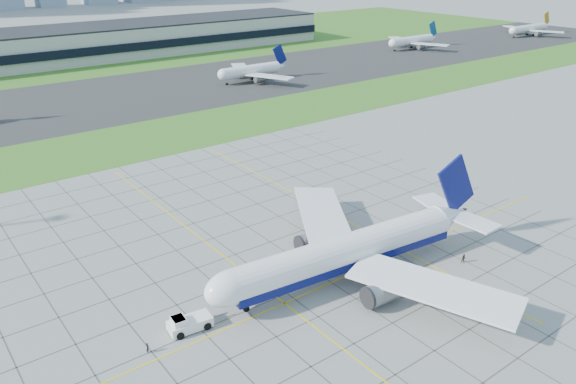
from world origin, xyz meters
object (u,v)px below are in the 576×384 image
Objects in this scene: crew_far at (464,259)px; distant_jet_3 at (413,41)px; distant_jet_4 at (529,28)px; airliner at (348,252)px; distant_jet_2 at (252,70)px; pushback_tug at (188,323)px; crew_near at (148,348)px.

distant_jet_3 is (169.94, 162.06, 3.59)m from crew_far.
distant_jet_3 and distant_jet_4 have the same top height.
crew_far is at bearing -19.73° from airliner.
airliner is 1.33× the size of distant_jet_2.
distant_jet_2 is at bearing 58.68° from pushback_tug.
airliner reaches higher than distant_jet_3.
crew_near is at bearing -128.60° from distant_jet_2.
airliner is 22.36m from crew_far.
distant_jet_3 is at bearing 44.48° from airliner.
distant_jet_2 is at bearing -172.93° from distant_jet_3.
distant_jet_2 is at bearing 107.29° from crew_far.
pushback_tug is 264.81m from distant_jet_3.
crew_near is (-35.81, 2.08, -4.03)m from airliner.
airliner is at bearing -141.20° from distant_jet_3.
pushback_tug is (-28.85, 3.29, -3.69)m from airliner.
pushback_tug is at bearing -157.65° from crew_far.
crew_far is 0.04× the size of distant_jet_4.
pushback_tug is 7.07m from crew_near.
crew_far is 307.46m from distant_jet_4.
airliner is at bearing -0.83° from pushback_tug.
distant_jet_2 and distant_jet_4 have the same top height.
crew_near is 56.87m from crew_far.
pushback_tug is at bearing -156.39° from distant_jet_4.
airliner is 320.62m from distant_jet_4.
distant_jet_2 reaches higher than pushback_tug.
distant_jet_4 is (287.65, 141.62, -0.37)m from airliner.
crew_near is 271.26m from distant_jet_3.
airliner reaches higher than distant_jet_4.
crew_near is at bearing -156.67° from distant_jet_4.
crew_far is (48.73, -12.74, -0.27)m from pushback_tug.
distant_jet_3 is (117.06, 14.52, 0.00)m from distant_jet_2.
crew_far reaches higher than crew_near.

